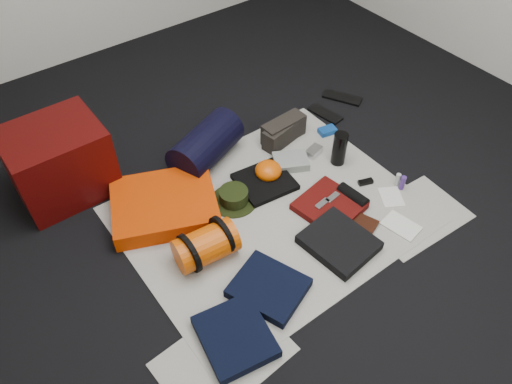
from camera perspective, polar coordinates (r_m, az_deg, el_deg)
floor at (r=2.87m, az=1.73°, el=-2.72°), size 4.50×4.50×0.02m
newspaper_mat at (r=2.86m, az=1.74°, el=-2.54°), size 1.60×1.30×0.01m
newspaper_sheet_front_left at (r=2.39m, az=-3.68°, el=-18.30°), size 0.61×0.44×0.00m
newspaper_sheet_front_right at (r=2.99m, az=17.66°, el=-2.61°), size 0.60×0.43×0.00m
red_cabinet at (r=3.06m, az=-21.56°, el=3.24°), size 0.53×0.44×0.44m
sleeping_pad at (r=2.88m, az=-10.43°, el=-1.44°), size 0.72×0.66×0.11m
stuff_sack at (r=2.60m, az=-5.74°, el=-6.10°), size 0.34×0.22×0.19m
sack_strap_left at (r=2.57m, az=-7.65°, el=-6.96°), size 0.02×0.22×0.22m
sack_strap_right at (r=2.62m, az=-3.92°, el=-4.91°), size 0.03×0.22×0.22m
navy_duffel at (r=3.10m, az=-5.74°, el=5.37°), size 0.54×0.41×0.25m
boonie_brim at (r=2.92m, az=-2.54°, el=-0.98°), size 0.31×0.31×0.01m
boonie_crown at (r=2.89m, az=-2.56°, el=-0.42°), size 0.17×0.17×0.08m
hiking_boot_left at (r=3.26m, az=2.94°, el=6.60°), size 0.29×0.15×0.14m
hiking_boot_right at (r=3.29m, az=3.17°, el=7.11°), size 0.31×0.13×0.15m
flip_flop_left at (r=3.57m, az=7.90°, el=8.83°), size 0.13×0.26×0.01m
flip_flop_right at (r=3.74m, az=9.83°, el=10.59°), size 0.22×0.29×0.02m
trousers_navy_a at (r=2.39m, az=-2.39°, el=-16.17°), size 0.36×0.39×0.05m
trousers_navy_b at (r=2.53m, az=1.45°, el=-10.87°), size 0.40×0.43×0.05m
trousers_charcoal at (r=2.72m, az=9.45°, el=-5.69°), size 0.35×0.39×0.06m
black_tshirt at (r=3.01m, az=1.01°, el=1.20°), size 0.35×0.33×0.03m
red_shirt at (r=2.90m, az=8.37°, el=-1.60°), size 0.37×0.37×0.04m
orange_stuff_sack at (r=3.03m, az=1.42°, el=2.47°), size 0.21×0.21×0.11m
first_aid_pouch at (r=3.13m, az=3.98°, el=3.51°), size 0.26×0.24×0.05m
water_bottle at (r=3.13m, az=9.51°, el=4.91°), size 0.10×0.10×0.22m
speaker at (r=2.95m, az=11.02°, el=-0.43°), size 0.09×0.20×0.07m
compact_camera at (r=3.22m, az=6.64°, el=4.64°), size 0.13×0.09×0.04m
cyan_case at (r=3.40m, az=8.15°, el=6.95°), size 0.13×0.10×0.04m
toiletry_purple at (r=3.08m, az=16.40°, el=1.01°), size 0.04×0.04×0.09m
toiletry_clear at (r=3.10m, az=15.88°, el=1.37°), size 0.03×0.03×0.09m
paperback_book at (r=2.86m, az=11.94°, el=-3.43°), size 0.16×0.20×0.02m
map_booklet at (r=2.91m, az=16.25°, el=-3.73°), size 0.17×0.22×0.01m
map_printout at (r=3.05m, az=15.20°, el=-0.54°), size 0.19×0.20×0.01m
sunglasses at (r=3.09m, az=12.41°, el=1.13°), size 0.10×0.06×0.02m
key_cluster at (r=2.36m, az=-2.57°, el=-18.83°), size 0.10×0.10×0.01m
tape_roll at (r=3.01m, az=0.97°, el=2.14°), size 0.05×0.05×0.04m
energy_bar_a at (r=2.86m, az=7.58°, el=-1.33°), size 0.10×0.05×0.01m
energy_bar_b at (r=2.90m, az=8.74°, el=-0.63°), size 0.10×0.05×0.01m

